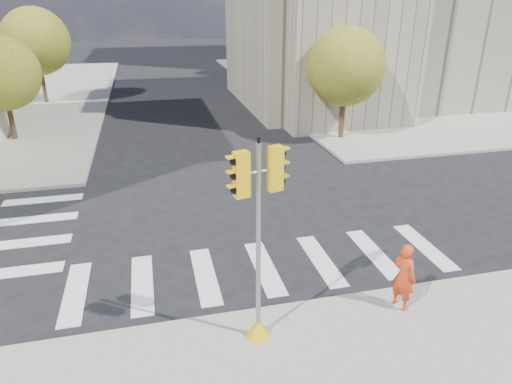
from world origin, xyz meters
TOP-DOWN VIEW (x-y plane):
  - ground at (0.00, 0.00)m, footprint 160.00×160.00m
  - sidewalk_far_right at (20.00, 26.00)m, footprint 28.00×40.00m
  - civic_building at (15.59, 19.12)m, footprint 26.00×16.00m
  - tree_lw_mid at (-10.50, 14.00)m, footprint 4.00×4.00m
  - tree_lw_far at (-10.50, 24.00)m, footprint 4.80×4.80m
  - tree_re_near at (7.50, 10.00)m, footprint 4.20×4.20m
  - tree_re_mid at (7.50, 22.00)m, footprint 4.60×4.60m
  - tree_re_far at (7.50, 34.00)m, footprint 4.00×4.00m
  - lamp_near at (8.00, 14.00)m, footprint 0.35×0.18m
  - lamp_far at (8.00, 28.00)m, footprint 0.35×0.18m
  - traffic_signal at (-1.05, -5.04)m, footprint 1.08×0.56m
  - photographer at (2.78, -4.79)m, footprint 0.65×0.78m

SIDE VIEW (x-z plane):
  - ground at x=0.00m, z-range 0.00..0.00m
  - sidewalk_far_right at x=20.00m, z-range 0.00..0.15m
  - photographer at x=2.78m, z-range 0.15..1.97m
  - traffic_signal at x=-1.05m, z-range -0.21..4.65m
  - tree_lw_mid at x=-10.50m, z-range 0.88..6.65m
  - tree_re_far at x=7.50m, z-range 0.93..6.80m
  - tree_re_near at x=7.50m, z-range 0.97..7.13m
  - tree_re_mid at x=7.50m, z-range 1.02..7.68m
  - tree_lw_far at x=-10.50m, z-range 1.07..8.01m
  - lamp_near at x=8.00m, z-range 0.52..8.63m
  - lamp_far at x=8.00m, z-range 0.52..8.63m
  - civic_building at x=15.59m, z-range -2.43..16.96m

